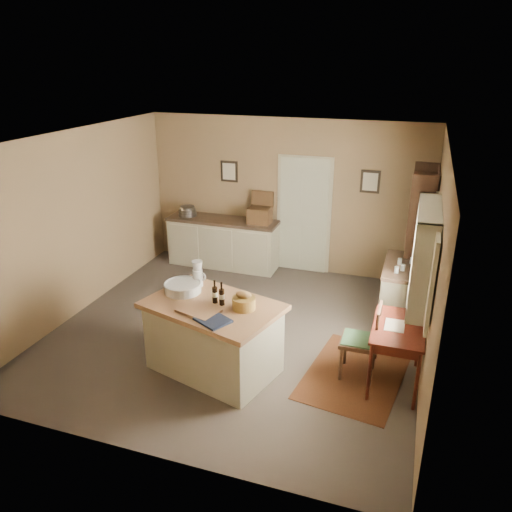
{
  "coord_description": "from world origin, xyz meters",
  "views": [
    {
      "loc": [
        2.23,
        -5.79,
        3.64
      ],
      "look_at": [
        0.26,
        0.1,
        1.15
      ],
      "focal_mm": 35.0,
      "sensor_mm": 36.0,
      "label": 1
    }
  ],
  "objects": [
    {
      "name": "ground",
      "position": [
        0.0,
        0.0,
        0.0
      ],
      "size": [
        5.0,
        5.0,
        0.0
      ],
      "primitive_type": "plane",
      "color": "brown",
      "rests_on": "ground"
    },
    {
      "name": "rug",
      "position": [
        1.75,
        -0.52,
        0.0
      ],
      "size": [
        1.32,
        1.74,
        0.01
      ],
      "primitive_type": "cube",
      "rotation": [
        0.0,
        0.0,
        -0.14
      ],
      "color": "#532812",
      "rests_on": "ground"
    },
    {
      "name": "wall_back",
      "position": [
        0.0,
        2.5,
        1.35
      ],
      "size": [
        5.0,
        0.1,
        2.7
      ],
      "primitive_type": "cube",
      "color": "olive",
      "rests_on": "ground"
    },
    {
      "name": "sideboard",
      "position": [
        -1.07,
        2.2,
        0.48
      ],
      "size": [
        2.04,
        0.58,
        1.18
      ],
      "color": "#BBB197",
      "rests_on": "ground"
    },
    {
      "name": "shelving_unit",
      "position": [
        2.36,
        1.77,
        1.07
      ],
      "size": [
        0.36,
        0.96,
        2.14
      ],
      "color": "#321E13",
      "rests_on": "ground"
    },
    {
      "name": "window",
      "position": [
        2.42,
        -0.2,
        1.55
      ],
      "size": [
        0.25,
        1.99,
        1.12
      ],
      "color": "#BBB197",
      "rests_on": "ground"
    },
    {
      "name": "framed_prints",
      "position": [
        0.2,
        2.48,
        1.72
      ],
      "size": [
        2.82,
        0.02,
        0.38
      ],
      "color": "black",
      "rests_on": "ground"
    },
    {
      "name": "work_island",
      "position": [
        0.06,
        -0.95,
        0.48
      ],
      "size": [
        1.79,
        1.41,
        1.2
      ],
      "rotation": [
        0.0,
        0.0,
        -0.28
      ],
      "color": "#BBB197",
      "rests_on": "ground"
    },
    {
      "name": "right_cabinet",
      "position": [
        2.2,
        1.04,
        0.46
      ],
      "size": [
        0.63,
        1.13,
        0.99
      ],
      "color": "#BBB197",
      "rests_on": "ground"
    },
    {
      "name": "door",
      "position": [
        0.35,
        2.47,
        1.05
      ],
      "size": [
        0.97,
        0.06,
        2.11
      ],
      "primitive_type": "cube",
      "color": "beige",
      "rests_on": "ground"
    },
    {
      "name": "writing_desk",
      "position": [
        2.2,
        -0.52,
        0.67
      ],
      "size": [
        0.59,
        0.96,
        0.82
      ],
      "color": "#39130C",
      "rests_on": "ground"
    },
    {
      "name": "ceiling",
      "position": [
        0.0,
        0.0,
        2.7
      ],
      "size": [
        5.0,
        5.0,
        0.0
      ],
      "primitive_type": "plane",
      "color": "silver",
      "rests_on": "wall_back"
    },
    {
      "name": "wall_right",
      "position": [
        2.5,
        0.0,
        1.35
      ],
      "size": [
        0.1,
        5.0,
        2.7
      ],
      "primitive_type": "cube",
      "color": "olive",
      "rests_on": "ground"
    },
    {
      "name": "desk_chair",
      "position": [
        1.77,
        -0.5,
        0.47
      ],
      "size": [
        0.44,
        0.44,
        0.94
      ],
      "primitive_type": null,
      "rotation": [
        0.0,
        0.0,
        0.0
      ],
      "color": "#321E13",
      "rests_on": "ground"
    },
    {
      "name": "wall_front",
      "position": [
        0.0,
        -2.5,
        1.35
      ],
      "size": [
        5.0,
        0.1,
        2.7
      ],
      "primitive_type": "cube",
      "color": "olive",
      "rests_on": "ground"
    },
    {
      "name": "wall_left",
      "position": [
        -2.5,
        0.0,
        1.35
      ],
      "size": [
        0.1,
        5.0,
        2.7
      ],
      "primitive_type": "cube",
      "color": "olive",
      "rests_on": "ground"
    }
  ]
}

